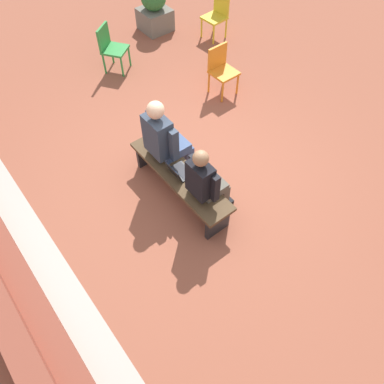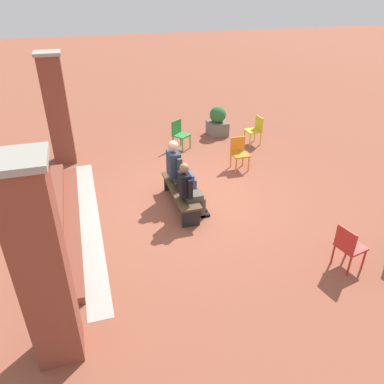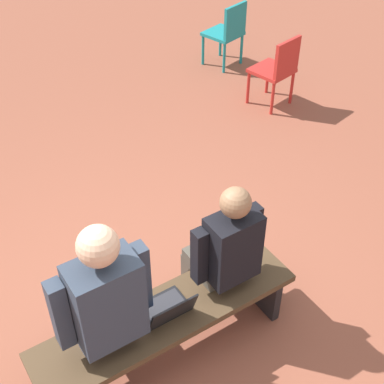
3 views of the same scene
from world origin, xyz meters
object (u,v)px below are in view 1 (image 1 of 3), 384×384
object	(u,v)px
plastic_chair_foreground	(217,14)
plastic_chair_near_bench_right	(111,46)
planter	(154,9)
person_student	(206,181)
bench	(180,178)
person_adult	(165,139)
laptop	(179,171)
plastic_chair_by_pillar	(221,68)

from	to	relation	value
plastic_chair_foreground	plastic_chair_near_bench_right	bearing A→B (deg)	82.10
plastic_chair_near_bench_right	planter	xyz separation A→B (m)	(0.69, -1.45, -0.04)
person_student	plastic_chair_foreground	xyz separation A→B (m)	(3.37, -3.09, -0.21)
bench	person_student	xyz separation A→B (m)	(-0.47, -0.06, 0.34)
plastic_chair_near_bench_right	planter	size ratio (longest dim) A/B	0.89
person_adult	plastic_chair_foreground	distance (m)	3.97
laptop	planter	size ratio (longest dim) A/B	0.34
person_student	planter	xyz separation A→B (m)	(4.38, -2.23, -0.25)
bench	person_student	size ratio (longest dim) A/B	1.41
person_student	plastic_chair_by_pillar	world-z (taller)	person_student
person_student	plastic_chair_by_pillar	size ratio (longest dim) A/B	1.52
laptop	plastic_chair_near_bench_right	distance (m)	3.32
laptop	planter	world-z (taller)	planter
laptop	plastic_chair_foreground	distance (m)	4.28
bench	plastic_chair_by_pillar	world-z (taller)	plastic_chair_by_pillar
person_adult	planter	world-z (taller)	person_adult
person_student	person_adult	size ratio (longest dim) A/B	0.90
bench	planter	distance (m)	4.54
bench	person_student	world-z (taller)	person_student
person_adult	plastic_chair_foreground	bearing A→B (deg)	-50.94
planter	person_student	bearing A→B (deg)	152.99
person_adult	plastic_chair_near_bench_right	xyz separation A→B (m)	(2.82, -0.77, -0.27)
laptop	plastic_chair_by_pillar	world-z (taller)	plastic_chair_by_pillar
person_student	plastic_chair_by_pillar	distance (m)	2.73
person_adult	plastic_chair_by_pillar	world-z (taller)	person_adult
plastic_chair_foreground	planter	size ratio (longest dim) A/B	0.89
laptop	plastic_chair_foreground	size ratio (longest dim) A/B	0.38
person_adult	planter	distance (m)	4.17
plastic_chair_by_pillar	planter	distance (m)	2.48
bench	person_adult	xyz separation A→B (m)	(0.40, -0.07, 0.39)
person_adult	plastic_chair_by_pillar	bearing A→B (deg)	-61.43
bench	plastic_chair_by_pillar	distance (m)	2.47
person_adult	laptop	world-z (taller)	person_adult
person_student	bench	bearing A→B (deg)	7.66
laptop	plastic_chair_foreground	xyz separation A→B (m)	(2.89, -3.16, -0.02)
person_adult	plastic_chair_near_bench_right	bearing A→B (deg)	-15.33
plastic_chair_foreground	plastic_chair_near_bench_right	size ratio (longest dim) A/B	1.00
person_adult	plastic_chair_near_bench_right	size ratio (longest dim) A/B	1.69
plastic_chair_near_bench_right	laptop	bearing A→B (deg)	165.07
person_student	planter	world-z (taller)	person_student
plastic_chair_foreground	laptop	bearing A→B (deg)	132.44
planter	person_adult	bearing A→B (deg)	147.62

